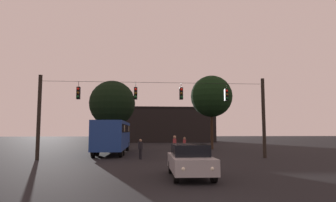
{
  "coord_description": "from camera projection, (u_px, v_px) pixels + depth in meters",
  "views": [
    {
      "loc": [
        -1.13,
        -7.7,
        2.16
      ],
      "look_at": [
        1.3,
        18.76,
        4.79
      ],
      "focal_mm": 32.07,
      "sensor_mm": 36.0,
      "label": 1
    }
  ],
  "objects": [
    {
      "name": "overhead_signal_span",
      "position": [
        155.0,
        110.0,
        23.38
      ],
      "size": [
        17.79,
        0.44,
        6.39
      ],
      "color": "black",
      "rests_on": "ground"
    },
    {
      "name": "corner_building",
      "position": [
        155.0,
        125.0,
        60.76
      ],
      "size": [
        21.93,
        12.9,
        6.57
      ],
      "color": "black",
      "rests_on": "ground"
    },
    {
      "name": "car_near_right",
      "position": [
        190.0,
        160.0,
        13.97
      ],
      "size": [
        1.9,
        4.37,
        1.52
      ],
      "color": "#99999E",
      "rests_on": "ground"
    },
    {
      "name": "pedestrian_crossing_right",
      "position": [
        175.0,
        146.0,
        22.88
      ],
      "size": [
        0.3,
        0.39,
        1.79
      ],
      "color": "black",
      "rests_on": "ground"
    },
    {
      "name": "city_bus",
      "position": [
        113.0,
        134.0,
        28.57
      ],
      "size": [
        2.78,
        11.05,
        3.0
      ],
      "color": "navy",
      "rests_on": "ground"
    },
    {
      "name": "ground_plane",
      "position": [
        151.0,
        151.0,
        31.79
      ],
      "size": [
        168.0,
        168.0,
        0.0
      ],
      "primitive_type": "plane",
      "color": "black",
      "rests_on": "ground"
    },
    {
      "name": "pedestrian_crossing_center",
      "position": [
        140.0,
        148.0,
        22.81
      ],
      "size": [
        0.35,
        0.42,
        1.52
      ],
      "color": "black",
      "rests_on": "ground"
    },
    {
      "name": "tree_left_silhouette",
      "position": [
        112.0,
        103.0,
        39.94
      ],
      "size": [
        6.08,
        6.08,
        8.82
      ],
      "color": "black",
      "rests_on": "ground"
    },
    {
      "name": "tree_behind_building",
      "position": [
        211.0,
        96.0,
        35.54
      ],
      "size": [
        4.92,
        4.92,
        8.68
      ],
      "color": "#2D2116",
      "rests_on": "ground"
    },
    {
      "name": "pedestrian_crossing_left",
      "position": [
        185.0,
        145.0,
        26.18
      ],
      "size": [
        0.31,
        0.4,
        1.6
      ],
      "color": "black",
      "rests_on": "ground"
    }
  ]
}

